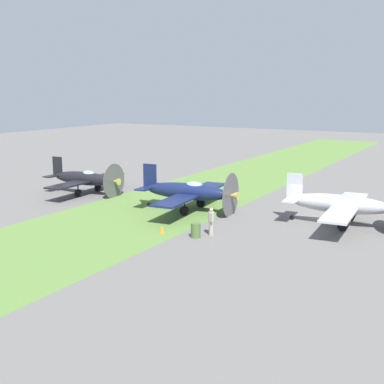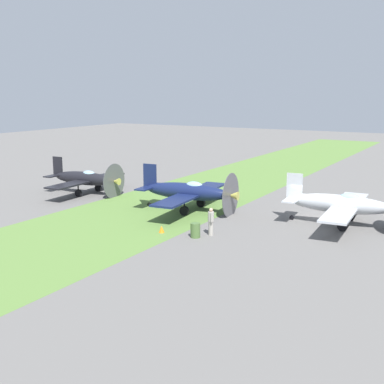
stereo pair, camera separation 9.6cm
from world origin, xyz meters
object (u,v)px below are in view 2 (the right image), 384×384
Objects in this scene: fuel_drum at (195,230)px; runway_marker_cone at (162,229)px; airplane_lead at (342,204)px; ground_crew_mechanic at (211,221)px; airplane_wingman at (189,192)px; airplane_trail at (85,178)px.

fuel_drum reaches higher than runway_marker_cone.
airplane_lead reaches higher than ground_crew_mechanic.
airplane_wingman is 11.12m from airplane_trail.
airplane_trail is 16.52m from fuel_drum.
airplane_lead is 0.98× the size of airplane_wingman.
airplane_lead is at bearing 88.43° from airplane_trail.
airplane_wingman is at bearing -146.07° from fuel_drum.
airplane_lead is 11.03m from airplane_wingman.
airplane_wingman reaches higher than ground_crew_mechanic.
airplane_trail is at bearing -100.26° from airplane_wingman.
fuel_drum is (0.92, -0.58, -0.46)m from ground_crew_mechanic.
ground_crew_mechanic is (6.47, -6.41, -0.53)m from airplane_lead.
fuel_drum is at bearing -47.45° from airplane_lead.
airplane_wingman is at bearing -165.54° from runway_marker_cone.
airplane_trail is at bearing -92.64° from airplane_lead.
ground_crew_mechanic is at bearing 147.94° from fuel_drum.
runway_marker_cone is (7.54, -9.38, -1.22)m from airplane_lead.
airplane_wingman is (1.55, -10.92, 0.03)m from airplane_lead.
airplane_lead is at bearing 128.80° from runway_marker_cone.
fuel_drum is 2.05× the size of runway_marker_cone.
airplane_lead reaches higher than airplane_trail.
ground_crew_mechanic is at bearing -48.80° from airplane_lead.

